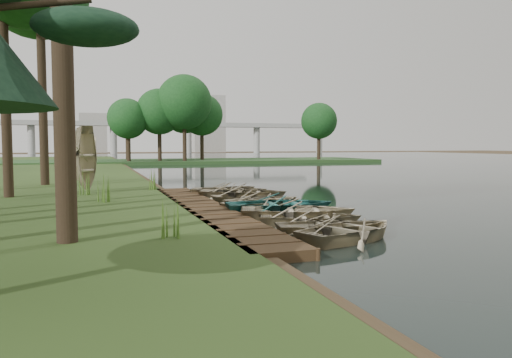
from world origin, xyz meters
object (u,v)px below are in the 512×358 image
object	(u,v)px
rowboat_0	(351,227)
rowboat_2	(310,215)
rowboat_1	(330,223)
boardwalk	(205,211)
stored_rowboat	(87,186)

from	to	relation	value
rowboat_0	rowboat_2	bearing A→B (deg)	-21.94
rowboat_0	rowboat_1	xyz separation A→B (m)	(-0.16, 0.88, -0.04)
boardwalk	rowboat_0	distance (m)	6.62
rowboat_2	stored_rowboat	size ratio (longest dim) A/B	1.02
rowboat_1	rowboat_2	size ratio (longest dim) A/B	0.95
rowboat_0	stored_rowboat	world-z (taller)	stored_rowboat
rowboat_0	stored_rowboat	size ratio (longest dim) A/B	1.08
rowboat_1	stored_rowboat	world-z (taller)	stored_rowboat
boardwalk	rowboat_2	xyz separation A→B (m)	(2.54, -3.67, 0.23)
boardwalk	stored_rowboat	world-z (taller)	stored_rowboat
rowboat_1	stored_rowboat	bearing A→B (deg)	38.15
rowboat_1	stored_rowboat	size ratio (longest dim) A/B	0.97
boardwalk	rowboat_0	xyz separation A→B (m)	(2.60, -6.09, 0.25)
rowboat_1	rowboat_2	world-z (taller)	rowboat_2
rowboat_0	rowboat_1	size ratio (longest dim) A/B	1.12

